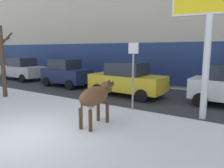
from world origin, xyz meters
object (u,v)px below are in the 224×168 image
at_px(car_silver_sedan, 22,69).
at_px(bare_tree_left_lot, 2,58).
at_px(pedestrian_by_cars, 221,78).
at_px(car_navy_hatchback, 66,73).
at_px(car_yellow_sedan, 127,79).
at_px(street_sign, 133,71).
at_px(cow_brown, 96,97).

xyz_separation_m(car_silver_sedan, bare_tree_left_lot, (4.89, -4.47, 1.19)).
height_order(pedestrian_by_cars, bare_tree_left_lot, bare_tree_left_lot).
bearing_deg(bare_tree_left_lot, car_navy_hatchback, 83.53).
relative_size(pedestrian_by_cars, bare_tree_left_lot, 0.43).
relative_size(car_navy_hatchback, car_yellow_sedan, 0.84).
xyz_separation_m(pedestrian_by_cars, street_sign, (-2.65, -6.29, 0.79)).
xyz_separation_m(bare_tree_left_lot, street_sign, (7.07, 1.50, -0.42)).
xyz_separation_m(car_yellow_sedan, pedestrian_by_cars, (4.22, 3.97, -0.03)).
distance_m(cow_brown, car_yellow_sedan, 4.84).
xyz_separation_m(car_yellow_sedan, street_sign, (1.58, -2.32, 0.76)).
height_order(car_silver_sedan, car_navy_hatchback, car_navy_hatchback).
bearing_deg(street_sign, pedestrian_by_cars, 67.20).
height_order(cow_brown, car_navy_hatchback, car_navy_hatchback).
relative_size(cow_brown, pedestrian_by_cars, 1.10).
bearing_deg(car_yellow_sedan, car_silver_sedan, 176.42).
bearing_deg(car_yellow_sedan, pedestrian_by_cars, 43.24).
bearing_deg(bare_tree_left_lot, cow_brown, -6.79).
bearing_deg(street_sign, cow_brown, -94.85).
bearing_deg(cow_brown, car_yellow_sedan, 106.56).
xyz_separation_m(cow_brown, street_sign, (0.20, 2.32, 0.68)).
bearing_deg(pedestrian_by_cars, car_yellow_sedan, -136.76).
relative_size(cow_brown, car_navy_hatchback, 0.53).
height_order(pedestrian_by_cars, street_sign, street_sign).
xyz_separation_m(car_navy_hatchback, street_sign, (6.60, -2.71, 0.74)).
bearing_deg(car_silver_sedan, cow_brown, -24.22).
height_order(car_yellow_sedan, pedestrian_by_cars, car_yellow_sedan).
bearing_deg(pedestrian_by_cars, bare_tree_left_lot, -141.27).
xyz_separation_m(car_yellow_sedan, bare_tree_left_lot, (-5.50, -3.82, 1.19)).
relative_size(car_silver_sedan, car_navy_hatchback, 1.20).
bearing_deg(street_sign, car_yellow_sedan, 124.17).
bearing_deg(car_yellow_sedan, street_sign, -55.83).
relative_size(pedestrian_by_cars, street_sign, 0.61).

